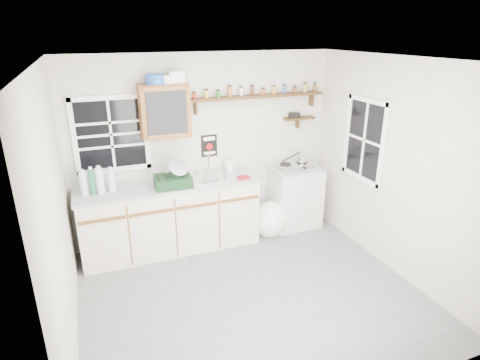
% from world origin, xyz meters
% --- Properties ---
extents(room, '(3.64, 3.24, 2.54)m').
position_xyz_m(room, '(0.00, 0.00, 1.25)').
color(room, '#545457').
rests_on(room, ground).
extents(main_cabinet, '(2.31, 0.63, 0.92)m').
position_xyz_m(main_cabinet, '(-0.58, 1.30, 0.46)').
color(main_cabinet, beige).
rests_on(main_cabinet, floor).
extents(right_cabinet, '(0.73, 0.57, 0.91)m').
position_xyz_m(right_cabinet, '(1.25, 1.32, 0.46)').
color(right_cabinet, silver).
rests_on(right_cabinet, floor).
extents(sink, '(0.52, 0.44, 0.29)m').
position_xyz_m(sink, '(-0.05, 1.30, 0.93)').
color(sink, silver).
rests_on(sink, main_cabinet).
extents(upper_cabinet, '(0.60, 0.32, 0.65)m').
position_xyz_m(upper_cabinet, '(-0.55, 1.44, 1.82)').
color(upper_cabinet, brown).
rests_on(upper_cabinet, wall_back).
extents(upper_cabinet_clutter, '(0.46, 0.24, 0.14)m').
position_xyz_m(upper_cabinet_clutter, '(-0.53, 1.44, 2.21)').
color(upper_cabinet_clutter, '#1B53B3').
rests_on(upper_cabinet_clutter, upper_cabinet).
extents(spice_shelf, '(1.91, 0.18, 0.35)m').
position_xyz_m(spice_shelf, '(0.72, 1.51, 1.93)').
color(spice_shelf, '#311F0D').
rests_on(spice_shelf, wall_back).
extents(secondary_shelf, '(0.45, 0.16, 0.24)m').
position_xyz_m(secondary_shelf, '(1.36, 1.52, 1.58)').
color(secondary_shelf, '#311F0D').
rests_on(secondary_shelf, wall_back).
extents(warning_sign, '(0.22, 0.02, 0.30)m').
position_xyz_m(warning_sign, '(0.05, 1.59, 1.28)').
color(warning_sign, black).
rests_on(warning_sign, wall_back).
extents(window_back, '(0.93, 0.03, 0.98)m').
position_xyz_m(window_back, '(-1.20, 1.59, 1.55)').
color(window_back, black).
rests_on(window_back, wall_back).
extents(window_right, '(0.03, 0.78, 1.08)m').
position_xyz_m(window_right, '(1.79, 0.55, 1.45)').
color(window_right, black).
rests_on(window_right, wall_back).
extents(water_bottles, '(0.40, 0.12, 0.35)m').
position_xyz_m(water_bottles, '(-1.44, 1.29, 1.07)').
color(water_bottles, silver).
rests_on(water_bottles, main_cabinet).
extents(dish_rack, '(0.46, 0.36, 0.34)m').
position_xyz_m(dish_rack, '(-0.53, 1.19, 1.03)').
color(dish_rack, black).
rests_on(dish_rack, main_cabinet).
extents(soap_bottle, '(0.11, 0.11, 0.21)m').
position_xyz_m(soap_bottle, '(0.28, 1.47, 1.03)').
color(soap_bottle, white).
rests_on(soap_bottle, main_cabinet).
extents(rag, '(0.15, 0.13, 0.02)m').
position_xyz_m(rag, '(0.37, 1.14, 0.93)').
color(rag, maroon).
rests_on(rag, main_cabinet).
extents(hotplate, '(0.56, 0.35, 0.08)m').
position_xyz_m(hotplate, '(1.21, 1.31, 0.95)').
color(hotplate, silver).
rests_on(hotplate, right_cabinet).
extents(saucepan, '(0.35, 0.17, 0.15)m').
position_xyz_m(saucepan, '(1.33, 1.31, 1.02)').
color(saucepan, silver).
rests_on(saucepan, hotplate).
extents(trash_bag, '(0.47, 0.42, 0.53)m').
position_xyz_m(trash_bag, '(0.80, 1.18, 0.23)').
color(trash_bag, white).
rests_on(trash_bag, floor).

